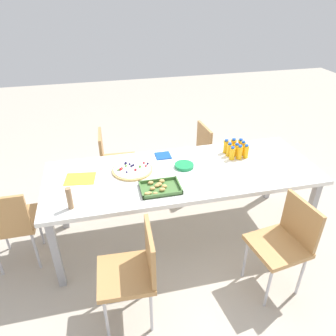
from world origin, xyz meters
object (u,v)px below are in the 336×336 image
at_px(chair_end, 10,222).
at_px(cardboard_tube, 69,198).
at_px(juice_bottle_7, 240,152).
at_px(juice_bottle_8, 232,153).
at_px(juice_bottle_4, 236,150).
at_px(plate_stack, 184,166).
at_px(juice_bottle_3, 243,148).
at_px(paper_folder, 80,179).
at_px(juice_bottle_2, 226,147).
at_px(chair_far_right, 135,269).
at_px(juice_bottle_0, 240,145).
at_px(juice_bottle_1, 233,146).
at_px(chair_far_left, 285,239).
at_px(snack_tray, 159,188).
at_px(juice_bottle_6, 246,152).
at_px(fruit_pizza, 132,170).
at_px(chair_near_left, 212,151).
at_px(party_table, 183,177).
at_px(juice_bottle_5, 229,150).
at_px(chair_near_right, 113,159).
at_px(napkin_stack, 163,156).

distance_m(chair_end, cardboard_tube, 0.70).
height_order(juice_bottle_7, juice_bottle_8, juice_bottle_7).
xyz_separation_m(juice_bottle_4, plate_stack, (0.57, 0.10, -0.05)).
distance_m(juice_bottle_3, paper_folder, 1.60).
relative_size(juice_bottle_2, juice_bottle_4, 1.09).
bearing_deg(chair_far_right, juice_bottle_0, -46.84).
relative_size(juice_bottle_1, cardboard_tube, 0.79).
distance_m(chair_far_right, juice_bottle_7, 1.53).
bearing_deg(paper_folder, plate_stack, 179.35).
bearing_deg(chair_far_left, juice_bottle_0, -10.55).
bearing_deg(snack_tray, juice_bottle_4, -154.76).
height_order(juice_bottle_6, snack_tray, juice_bottle_6).
relative_size(juice_bottle_2, snack_tray, 0.43).
relative_size(chair_far_left, fruit_pizza, 2.22).
bearing_deg(juice_bottle_3, juice_bottle_4, 1.73).
relative_size(chair_far_right, juice_bottle_4, 6.27).
height_order(chair_near_left, juice_bottle_4, juice_bottle_4).
relative_size(plate_stack, cardboard_tube, 0.98).
distance_m(party_table, juice_bottle_7, 0.62).
relative_size(juice_bottle_6, fruit_pizza, 0.38).
relative_size(juice_bottle_2, paper_folder, 0.55).
xyz_separation_m(juice_bottle_8, snack_tray, (0.80, 0.35, -0.05)).
distance_m(juice_bottle_5, juice_bottle_7, 0.11).
xyz_separation_m(juice_bottle_1, juice_bottle_7, (0.00, 0.15, 0.00)).
bearing_deg(plate_stack, cardboard_tube, 21.35).
height_order(juice_bottle_3, fruit_pizza, juice_bottle_3).
height_order(juice_bottle_6, paper_folder, juice_bottle_6).
bearing_deg(juice_bottle_8, chair_near_right, -33.25).
bearing_deg(paper_folder, juice_bottle_1, -173.43).
height_order(chair_near_right, juice_bottle_7, juice_bottle_7).
bearing_deg(juice_bottle_4, napkin_stack, -11.97).
xyz_separation_m(chair_end, juice_bottle_0, (-2.21, -0.31, 0.32)).
bearing_deg(juice_bottle_3, chair_near_right, -27.81).
bearing_deg(juice_bottle_7, fruit_pizza, -0.59).
height_order(juice_bottle_1, juice_bottle_8, juice_bottle_1).
bearing_deg(juice_bottle_7, cardboard_tube, 15.26).
relative_size(juice_bottle_7, juice_bottle_8, 1.07).
xyz_separation_m(juice_bottle_3, juice_bottle_4, (0.07, 0.00, -0.01)).
distance_m(juice_bottle_6, paper_folder, 1.60).
bearing_deg(snack_tray, chair_far_right, 62.00).
relative_size(juice_bottle_1, juice_bottle_6, 1.02).
xyz_separation_m(party_table, chair_near_right, (0.60, -0.84, -0.20)).
height_order(chair_far_right, juice_bottle_1, juice_bottle_1).
bearing_deg(chair_end, plate_stack, 4.45).
bearing_deg(chair_near_right, chair_near_left, 89.63).
bearing_deg(snack_tray, juice_bottle_8, -156.61).
relative_size(chair_end, snack_tray, 2.46).
bearing_deg(paper_folder, napkin_stack, -163.11).
bearing_deg(party_table, juice_bottle_5, -160.65).
height_order(juice_bottle_2, juice_bottle_6, juice_bottle_2).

